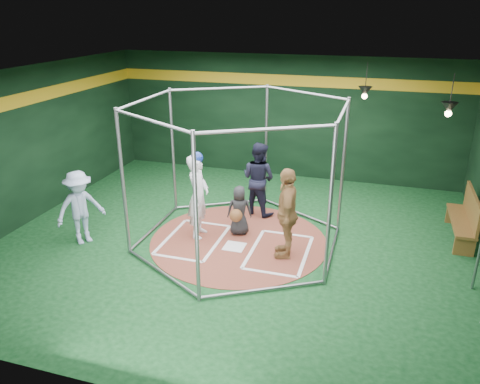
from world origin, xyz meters
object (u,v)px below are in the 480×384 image
(batter_figure, at_px, (198,195))
(visitor_leopard, at_px, (287,213))
(dugout_bench, at_px, (466,216))
(umpire, at_px, (258,179))

(batter_figure, distance_m, visitor_leopard, 2.02)
(visitor_leopard, height_order, dugout_bench, visitor_leopard)
(visitor_leopard, bearing_deg, dugout_bench, 107.58)
(visitor_leopard, bearing_deg, umpire, -159.95)
(umpire, xyz_separation_m, dugout_bench, (4.61, -0.01, -0.37))
(visitor_leopard, distance_m, dugout_bench, 4.02)
(dugout_bench, bearing_deg, batter_figure, -164.45)
(dugout_bench, bearing_deg, visitor_leopard, -152.42)
(umpire, bearing_deg, visitor_leopard, 140.37)
(batter_figure, distance_m, umpire, 1.80)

